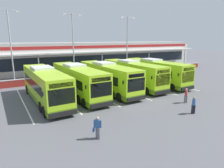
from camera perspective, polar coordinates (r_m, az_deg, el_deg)
ground_plane at (r=22.01m, az=6.39°, el=-5.25°), size 200.00×200.00×0.00m
terminal_building at (r=45.54m, az=-14.40°, el=7.66°), size 70.00×13.00×6.00m
red_barrier_wall at (r=34.22m, az=-8.28°, el=2.18°), size 60.00×0.40×1.10m
coach_bus_leftmost at (r=22.96m, az=-18.63°, el=-0.47°), size 3.00×12.18×3.78m
coach_bus_left_centre at (r=24.43m, az=-9.76°, el=0.80°), size 3.00×12.18×3.78m
coach_bus_centre at (r=26.09m, az=-1.23°, el=1.74°), size 3.00×12.18×3.78m
coach_bus_right_centre at (r=28.82m, az=5.83°, el=2.74°), size 3.00×12.18×3.78m
coach_bus_rightmost at (r=31.29m, az=12.27°, el=3.31°), size 3.00×12.18×3.78m
bay_stripe_far_west at (r=23.77m, az=-24.06°, el=-4.94°), size 0.14×13.00×0.01m
bay_stripe_west at (r=24.51m, az=-14.28°, el=-3.68°), size 0.14×13.00×0.01m
bay_stripe_mid_west at (r=25.92m, az=-5.35°, el=-2.43°), size 0.14×13.00×0.01m
bay_stripe_centre at (r=27.89m, az=2.47°, el=-1.29°), size 0.14×13.00×0.01m
bay_stripe_mid_east at (r=30.33m, az=9.15°, el=-0.29°), size 0.14×13.00×0.01m
bay_stripe_east at (r=33.11m, az=14.77°, el=0.55°), size 0.14×13.00×0.01m
pedestrian_with_handbag at (r=14.06m, az=-4.22°, el=-12.21°), size 0.61×0.53×1.62m
pedestrian_in_dark_coat at (r=19.92m, az=22.38°, el=-5.48°), size 0.53×0.34×1.62m
pedestrian_near_bin at (r=22.93m, az=20.48°, el=-2.99°), size 0.52×0.35×1.62m
lamp_post_west at (r=34.18m, az=-27.12°, el=10.60°), size 3.24×0.28×11.00m
lamp_post_centre at (r=36.09m, az=-11.10°, el=11.78°), size 3.24×0.28×11.00m
lamp_post_east at (r=40.34m, az=4.36°, el=12.06°), size 3.24×0.28×11.00m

